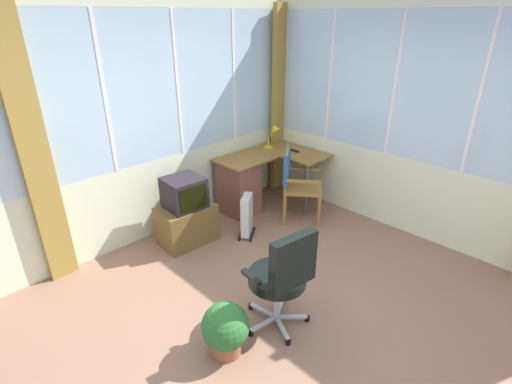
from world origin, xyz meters
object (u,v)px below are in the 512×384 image
at_px(desk_lamp, 275,133).
at_px(space_heater, 247,215).
at_px(potted_plant, 225,329).
at_px(desk, 243,183).
at_px(tv_on_stand, 186,214).
at_px(tv_remote, 294,151).
at_px(wooden_armchair, 293,176).
at_px(office_chair, 283,274).

bearing_deg(desk_lamp, space_heater, -153.09).
height_order(desk_lamp, potted_plant, desk_lamp).
xyz_separation_m(desk, tv_on_stand, (-1.03, -0.11, -0.04)).
height_order(desk_lamp, tv_on_stand, desk_lamp).
bearing_deg(tv_remote, space_heater, -167.41).
bearing_deg(tv_on_stand, space_heater, -32.51).
xyz_separation_m(wooden_armchair, potted_plant, (-2.12, -1.09, -0.36)).
distance_m(tv_remote, wooden_armchair, 0.58).
height_order(office_chair, space_heater, office_chair).
bearing_deg(tv_on_stand, desk, 6.12).
height_order(space_heater, potted_plant, space_heater).
relative_size(wooden_armchair, tv_on_stand, 1.16).
distance_m(desk, wooden_armchair, 0.72).
bearing_deg(tv_remote, desk, 161.44).
relative_size(desk_lamp, tv_on_stand, 0.41).
bearing_deg(tv_on_stand, tv_remote, -4.96).
xyz_separation_m(desk, potted_plant, (-1.81, -1.71, -0.17)).
relative_size(tv_remote, space_heater, 0.28).
height_order(wooden_armchair, space_heater, wooden_armchair).
xyz_separation_m(desk_lamp, potted_plant, (-2.48, -1.76, -0.73)).
bearing_deg(wooden_armchair, office_chair, -142.42).
xyz_separation_m(office_chair, space_heater, (0.87, 1.34, -0.30)).
bearing_deg(tv_remote, desk_lamp, 103.92).
distance_m(desk_lamp, tv_remote, 0.38).
relative_size(wooden_armchair, space_heater, 1.80).
relative_size(office_chair, potted_plant, 2.14).
bearing_deg(wooden_armchair, tv_remote, 39.09).
relative_size(tv_remote, office_chair, 0.15).
xyz_separation_m(tv_remote, wooden_armchair, (-0.44, -0.35, -0.16)).
distance_m(wooden_armchair, potted_plant, 2.41).
relative_size(desk, desk_lamp, 3.97).
bearing_deg(potted_plant, space_heater, 40.87).
bearing_deg(potted_plant, wooden_armchair, 27.24).
xyz_separation_m(wooden_armchair, office_chair, (-1.60, -1.23, -0.03)).
height_order(desk_lamp, wooden_armchair, desk_lamp).
bearing_deg(desk_lamp, office_chair, -135.94).
height_order(tv_on_stand, potted_plant, tv_on_stand).
xyz_separation_m(tv_on_stand, space_heater, (0.62, -0.39, -0.10)).
bearing_deg(tv_on_stand, potted_plant, -115.90).
bearing_deg(space_heater, wooden_armchair, -8.96).
height_order(desk_lamp, office_chair, desk_lamp).
bearing_deg(tv_on_stand, desk_lamp, 5.34).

